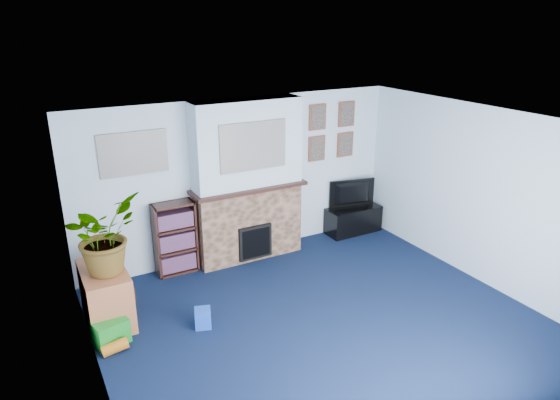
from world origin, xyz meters
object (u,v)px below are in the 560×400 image
sideboard (106,295)px  tv_stand (353,220)px  television (354,194)px  bookshelf (175,239)px

sideboard → tv_stand: bearing=10.1°
television → bookshelf: 3.07m
tv_stand → sideboard: 4.25m
television → sideboard: bearing=22.2°
tv_stand → bookshelf: bearing=178.6°
tv_stand → bookshelf: bookshelf is taller
tv_stand → television: (0.00, 0.02, 0.45)m
tv_stand → bookshelf: size_ratio=0.89×
television → bookshelf: bookshelf is taller
tv_stand → television: size_ratio=1.17×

